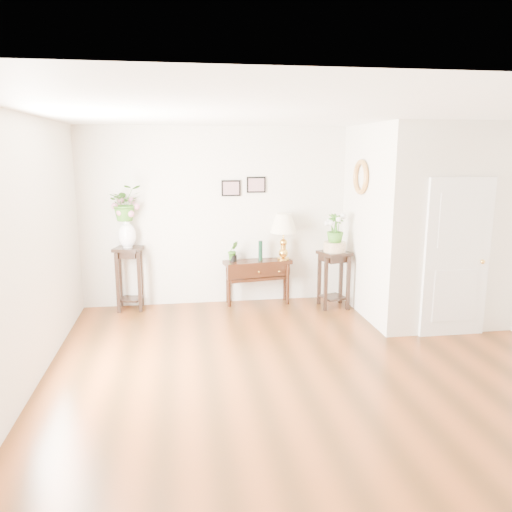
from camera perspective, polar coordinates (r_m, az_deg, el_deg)
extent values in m
cube|color=brown|center=(5.84, 6.70, -12.68)|extent=(6.00, 5.50, 0.02)
cube|color=white|center=(5.33, 7.45, 15.91)|extent=(6.00, 5.50, 0.02)
cube|color=silver|center=(8.06, 1.76, 4.62)|extent=(6.00, 0.02, 2.80)
cube|color=silver|center=(2.95, 21.77, -9.15)|extent=(6.00, 0.02, 2.80)
cube|color=silver|center=(5.43, -25.06, -0.04)|extent=(0.02, 5.50, 2.80)
cube|color=silver|center=(7.81, 18.47, 3.78)|extent=(1.80, 1.95, 2.80)
cube|color=silver|center=(7.01, 21.97, -0.24)|extent=(0.90, 0.05, 2.10)
cube|color=black|center=(7.90, -2.87, 7.74)|extent=(0.30, 0.02, 0.25)
cube|color=black|center=(7.95, 0.02, 8.14)|extent=(0.30, 0.02, 0.25)
torus|color=#B87C3D|center=(7.49, 11.87, 8.82)|extent=(0.07, 0.51, 0.51)
cube|color=black|center=(8.04, 0.17, -2.98)|extent=(1.11, 0.52, 0.71)
cube|color=gold|center=(7.96, 3.15, 2.05)|extent=(0.48, 0.48, 0.75)
cylinder|color=black|center=(7.93, 0.51, 0.71)|extent=(0.08, 0.08, 0.32)
imported|color=#36711E|center=(7.88, -2.64, 0.49)|extent=(0.20, 0.18, 0.31)
cube|color=black|center=(7.96, -14.26, -2.50)|extent=(0.46, 0.46, 0.98)
imported|color=#36711E|center=(7.76, -14.70, 5.85)|extent=(0.60, 0.55, 0.54)
cube|color=black|center=(7.93, 8.85, -2.66)|extent=(0.52, 0.52, 0.89)
cylinder|color=beige|center=(7.82, 8.97, 1.08)|extent=(0.43, 0.43, 0.15)
imported|color=#36711E|center=(7.77, 9.04, 3.06)|extent=(0.34, 0.34, 0.47)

